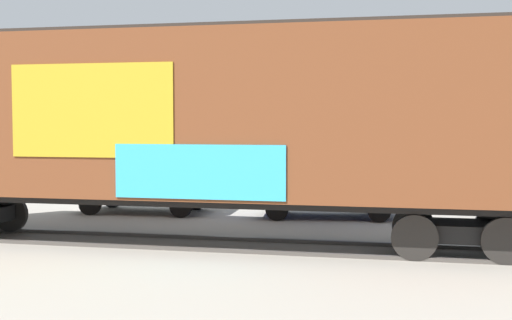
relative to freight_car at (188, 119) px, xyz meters
name	(u,v)px	position (x,y,z in m)	size (l,w,h in m)	color
ground_plane	(250,246)	(1.38, 0.00, -2.82)	(260.00, 260.00, 0.00)	gray
track	(204,243)	(0.34, -0.01, -2.78)	(60.02, 4.04, 0.08)	#4C4742
freight_car	(188,119)	(0.00, 0.00, 0.00)	(16.38, 3.35, 4.89)	brown
hillside	(355,106)	(1.36, 79.85, 1.97)	(117.97, 36.05, 14.44)	silver
parked_car_silver	(143,184)	(-2.80, 4.87, -1.97)	(4.08, 1.96, 1.66)	#B7BABF
parked_car_blue	(326,189)	(2.72, 4.85, -1.99)	(4.22, 2.14, 1.68)	navy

